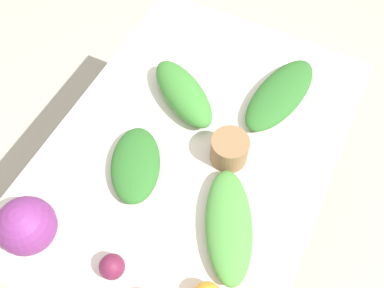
{
  "coord_description": "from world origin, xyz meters",
  "views": [
    {
      "loc": [
        0.66,
        0.33,
        1.97
      ],
      "look_at": [
        0.0,
        0.0,
        0.75
      ],
      "focal_mm": 40.0,
      "sensor_mm": 36.0,
      "label": 1
    }
  ],
  "objects_px": {
    "greens_bunch_chard": "(183,93)",
    "greens_bunch_kale": "(136,164)",
    "greens_bunch_beet_tops": "(229,225)",
    "greens_bunch_dandelion": "(280,94)",
    "cabbage_purple": "(27,226)",
    "beet_root": "(112,267)",
    "paper_bag": "(229,150)"
  },
  "relations": [
    {
      "from": "greens_bunch_kale",
      "to": "beet_root",
      "type": "relative_size",
      "value": 3.75
    },
    {
      "from": "greens_bunch_chard",
      "to": "greens_bunch_dandelion",
      "type": "height_order",
      "value": "greens_bunch_chard"
    },
    {
      "from": "greens_bunch_chard",
      "to": "greens_bunch_kale",
      "type": "bearing_deg",
      "value": -2.1
    },
    {
      "from": "greens_bunch_beet_tops",
      "to": "greens_bunch_dandelion",
      "type": "relative_size",
      "value": 0.95
    },
    {
      "from": "cabbage_purple",
      "to": "greens_bunch_chard",
      "type": "bearing_deg",
      "value": 165.42
    },
    {
      "from": "cabbage_purple",
      "to": "greens_bunch_dandelion",
      "type": "relative_size",
      "value": 0.45
    },
    {
      "from": "greens_bunch_kale",
      "to": "greens_bunch_chard",
      "type": "bearing_deg",
      "value": 177.9
    },
    {
      "from": "paper_bag",
      "to": "greens_bunch_kale",
      "type": "relative_size",
      "value": 0.45
    },
    {
      "from": "greens_bunch_dandelion",
      "to": "beet_root",
      "type": "height_order",
      "value": "beet_root"
    },
    {
      "from": "greens_bunch_kale",
      "to": "greens_bunch_beet_tops",
      "type": "height_order",
      "value": "greens_bunch_beet_tops"
    },
    {
      "from": "cabbage_purple",
      "to": "beet_root",
      "type": "xyz_separation_m",
      "value": [
        -0.02,
        0.26,
        -0.05
      ]
    },
    {
      "from": "beet_root",
      "to": "greens_bunch_chard",
      "type": "bearing_deg",
      "value": -171.25
    },
    {
      "from": "paper_bag",
      "to": "greens_bunch_dandelion",
      "type": "distance_m",
      "value": 0.31
    },
    {
      "from": "cabbage_purple",
      "to": "greens_bunch_beet_tops",
      "type": "height_order",
      "value": "cabbage_purple"
    },
    {
      "from": "greens_bunch_dandelion",
      "to": "greens_bunch_beet_tops",
      "type": "bearing_deg",
      "value": 3.86
    },
    {
      "from": "greens_bunch_beet_tops",
      "to": "paper_bag",
      "type": "bearing_deg",
      "value": -156.23
    },
    {
      "from": "paper_bag",
      "to": "greens_bunch_beet_tops",
      "type": "xyz_separation_m",
      "value": [
        0.23,
        0.1,
        -0.01
      ]
    },
    {
      "from": "greens_bunch_kale",
      "to": "paper_bag",
      "type": "bearing_deg",
      "value": 124.91
    },
    {
      "from": "greens_bunch_chard",
      "to": "greens_bunch_kale",
      "type": "height_order",
      "value": "greens_bunch_chard"
    },
    {
      "from": "beet_root",
      "to": "greens_bunch_dandelion",
      "type": "bearing_deg",
      "value": 165.26
    },
    {
      "from": "greens_bunch_chard",
      "to": "greens_bunch_kale",
      "type": "distance_m",
      "value": 0.32
    },
    {
      "from": "greens_bunch_kale",
      "to": "cabbage_purple",
      "type": "bearing_deg",
      "value": -25.26
    },
    {
      "from": "cabbage_purple",
      "to": "paper_bag",
      "type": "distance_m",
      "value": 0.65
    },
    {
      "from": "greens_bunch_chard",
      "to": "greens_bunch_kale",
      "type": "xyz_separation_m",
      "value": [
        0.31,
        -0.01,
        -0.02
      ]
    },
    {
      "from": "greens_bunch_chard",
      "to": "greens_bunch_dandelion",
      "type": "relative_size",
      "value": 0.86
    },
    {
      "from": "greens_bunch_chard",
      "to": "beet_root",
      "type": "relative_size",
      "value": 4.42
    },
    {
      "from": "greens_bunch_beet_tops",
      "to": "beet_root",
      "type": "height_order",
      "value": "beet_root"
    },
    {
      "from": "greens_bunch_dandelion",
      "to": "greens_bunch_kale",
      "type": "bearing_deg",
      "value": -33.57
    },
    {
      "from": "cabbage_purple",
      "to": "greens_bunch_beet_tops",
      "type": "distance_m",
      "value": 0.58
    },
    {
      "from": "cabbage_purple",
      "to": "greens_bunch_chard",
      "type": "xyz_separation_m",
      "value": [
        -0.65,
        0.17,
        -0.04
      ]
    },
    {
      "from": "greens_bunch_beet_tops",
      "to": "greens_bunch_dandelion",
      "type": "bearing_deg",
      "value": -176.14
    },
    {
      "from": "paper_bag",
      "to": "greens_bunch_dandelion",
      "type": "bearing_deg",
      "value": 167.78
    }
  ]
}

